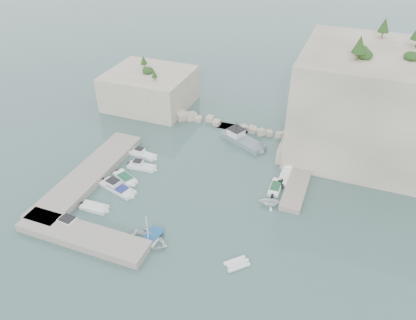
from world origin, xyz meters
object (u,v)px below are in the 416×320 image
(motorboat_f, at_px, (74,228))
(rowboat, at_px, (149,243))
(motorboat_a, at_px, (143,156))
(motorboat_e, at_px, (95,209))
(tender_east_c, at_px, (286,178))
(tender_east_d, at_px, (290,160))
(motorboat_c, at_px, (125,179))
(tender_east_b, at_px, (275,189))
(inflatable_dinghy, at_px, (237,265))
(motorboat_b, at_px, (142,168))
(work_boat, at_px, (243,143))
(tender_east_a, at_px, (269,205))
(motorboat_d, at_px, (118,190))

(motorboat_f, relative_size, rowboat, 1.27)
(motorboat_a, bearing_deg, motorboat_e, -83.60)
(tender_east_c, relative_size, tender_east_d, 1.37)
(motorboat_c, distance_m, tender_east_b, 22.92)
(inflatable_dinghy, bearing_deg, rowboat, 137.68)
(rowboat, xyz_separation_m, inflatable_dinghy, (11.51, 0.56, 0.00))
(rowboat, bearing_deg, tender_east_b, -31.97)
(tender_east_c, bearing_deg, motorboat_f, 131.40)
(motorboat_c, relative_size, motorboat_f, 0.70)
(motorboat_a, bearing_deg, tender_east_d, 24.19)
(motorboat_b, height_order, tender_east_d, tender_east_d)
(tender_east_c, height_order, work_boat, work_boat)
(motorboat_a, height_order, motorboat_e, motorboat_a)
(inflatable_dinghy, relative_size, tender_east_a, 0.99)
(motorboat_d, xyz_separation_m, tender_east_c, (22.74, 11.92, 0.00))
(motorboat_b, distance_m, tender_east_b, 21.32)
(rowboat, xyz_separation_m, tender_east_a, (12.50, 12.69, 0.00))
(rowboat, xyz_separation_m, work_boat, (4.03, 27.42, 0.00))
(motorboat_b, distance_m, tender_east_a, 21.31)
(inflatable_dinghy, relative_size, tender_east_c, 0.55)
(inflatable_dinghy, relative_size, work_boat, 0.33)
(rowboat, height_order, tender_east_d, tender_east_d)
(motorboat_f, distance_m, tender_east_b, 28.99)
(motorboat_c, height_order, inflatable_dinghy, motorboat_c)
(tender_east_a, xyz_separation_m, work_boat, (-8.47, 14.73, 0.00))
(rowboat, distance_m, tender_east_c, 23.94)
(tender_east_d, bearing_deg, work_boat, 87.94)
(motorboat_e, height_order, motorboat_f, motorboat_f)
(motorboat_d, distance_m, tender_east_c, 25.67)
(motorboat_a, xyz_separation_m, rowboat, (10.28, -17.32, 0.00))
(motorboat_e, xyz_separation_m, rowboat, (10.13, -3.02, 0.00))
(rowboat, height_order, tender_east_b, rowboat)
(inflatable_dinghy, height_order, tender_east_b, tender_east_b)
(motorboat_c, relative_size, inflatable_dinghy, 1.56)
(motorboat_a, bearing_deg, motorboat_d, -79.02)
(motorboat_a, relative_size, motorboat_c, 1.08)
(tender_east_b, bearing_deg, motorboat_f, 126.63)
(motorboat_e, xyz_separation_m, inflatable_dinghy, (21.64, -2.46, 0.00))
(work_boat, bearing_deg, tender_east_c, -12.65)
(motorboat_f, height_order, rowboat, motorboat_f)
(motorboat_c, relative_size, work_boat, 0.51)
(motorboat_b, relative_size, motorboat_d, 0.74)
(motorboat_f, distance_m, work_boat, 32.07)
(motorboat_b, distance_m, motorboat_f, 15.43)
(motorboat_a, relative_size, inflatable_dinghy, 1.68)
(motorboat_d, height_order, work_boat, work_boat)
(rowboat, relative_size, tender_east_a, 1.73)
(tender_east_b, bearing_deg, rowboat, 142.03)
(motorboat_b, distance_m, tender_east_c, 22.80)
(motorboat_d, bearing_deg, tender_east_d, 53.20)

